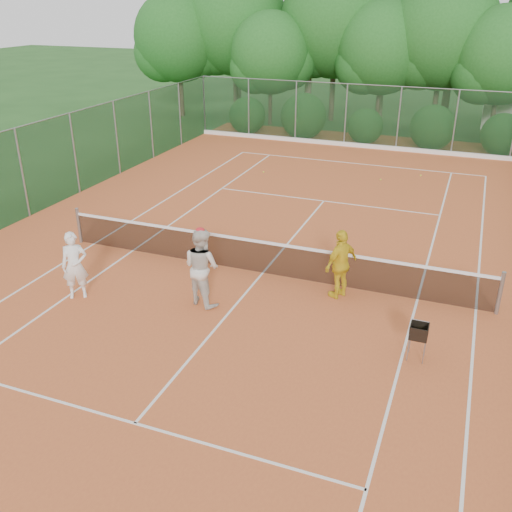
{
  "coord_description": "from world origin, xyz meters",
  "views": [
    {
      "loc": [
        4.86,
        -13.0,
        6.92
      ],
      "look_at": [
        0.28,
        -1.2,
        1.1
      ],
      "focal_mm": 40.0,
      "sensor_mm": 36.0,
      "label": 1
    }
  ],
  "objects_px": {
    "ball_hopper": "(419,332)",
    "player_white": "(75,265)",
    "player_center_grp": "(202,266)",
    "player_yellow": "(341,264)"
  },
  "relations": [
    {
      "from": "ball_hopper",
      "to": "player_white",
      "type": "bearing_deg",
      "value": -160.06
    },
    {
      "from": "player_white",
      "to": "player_yellow",
      "type": "xyz_separation_m",
      "value": [
        6.08,
        2.39,
        0.03
      ]
    },
    {
      "from": "player_center_grp",
      "to": "ball_hopper",
      "type": "bearing_deg",
      "value": -5.85
    },
    {
      "from": "player_white",
      "to": "player_center_grp",
      "type": "bearing_deg",
      "value": -17.95
    },
    {
      "from": "player_white",
      "to": "player_yellow",
      "type": "relative_size",
      "value": 0.97
    },
    {
      "from": "player_center_grp",
      "to": "player_white",
      "type": "bearing_deg",
      "value": -164.28
    },
    {
      "from": "player_yellow",
      "to": "ball_hopper",
      "type": "bearing_deg",
      "value": 74.68
    },
    {
      "from": "player_white",
      "to": "player_yellow",
      "type": "bearing_deg",
      "value": -12.18
    },
    {
      "from": "player_white",
      "to": "ball_hopper",
      "type": "height_order",
      "value": "player_white"
    },
    {
      "from": "player_yellow",
      "to": "ball_hopper",
      "type": "height_order",
      "value": "player_yellow"
    }
  ]
}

